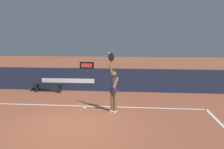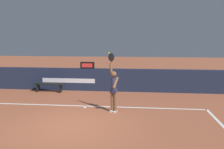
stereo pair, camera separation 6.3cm
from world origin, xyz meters
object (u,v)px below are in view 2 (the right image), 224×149
Objects in this scene: tennis_player at (114,88)px; tennis_ball at (109,53)px; speed_display at (87,65)px; courtside_bench_near at (49,85)px.

tennis_ball is (-0.17, -0.12, 1.44)m from tennis_player.
courtside_bench_near is at bearing -163.76° from speed_display.
courtside_bench_near is (-3.83, 3.34, -2.07)m from tennis_ball.
tennis_player is 1.45m from tennis_ball.
speed_display is 0.44× the size of courtside_bench_near.
tennis_ball is at bearing -41.10° from courtside_bench_near.
tennis_player is 5.18m from courtside_bench_near.
courtside_bench_near is at bearing 138.90° from tennis_ball.
tennis_player is at bearing 33.68° from tennis_ball.
tennis_player is (1.90, -3.84, -0.47)m from speed_display.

